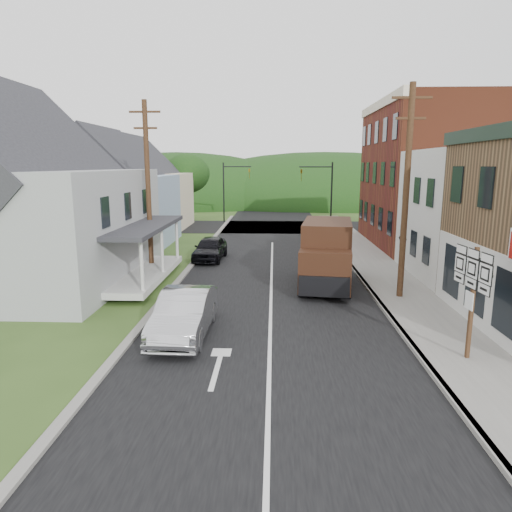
# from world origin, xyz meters

# --- Properties ---
(ground) EXTENTS (120.00, 120.00, 0.00)m
(ground) POSITION_xyz_m (0.00, 0.00, 0.00)
(ground) COLOR #2D4719
(ground) RESTS_ON ground
(road) EXTENTS (9.00, 90.00, 0.02)m
(road) POSITION_xyz_m (0.00, 10.00, 0.00)
(road) COLOR black
(road) RESTS_ON ground
(cross_road) EXTENTS (60.00, 9.00, 0.02)m
(cross_road) POSITION_xyz_m (0.00, 27.00, 0.00)
(cross_road) COLOR black
(cross_road) RESTS_ON ground
(sidewalk_right) EXTENTS (2.80, 55.00, 0.15)m
(sidewalk_right) POSITION_xyz_m (5.90, 8.00, 0.07)
(sidewalk_right) COLOR slate
(sidewalk_right) RESTS_ON ground
(curb_right) EXTENTS (0.20, 55.00, 0.15)m
(curb_right) POSITION_xyz_m (4.55, 8.00, 0.07)
(curb_right) COLOR slate
(curb_right) RESTS_ON ground
(curb_left) EXTENTS (0.30, 55.00, 0.12)m
(curb_left) POSITION_xyz_m (-4.65, 8.00, 0.06)
(curb_left) COLOR slate
(curb_left) RESTS_ON ground
(storefront_white) EXTENTS (8.00, 7.00, 6.50)m
(storefront_white) POSITION_xyz_m (11.30, 7.50, 3.25)
(storefront_white) COLOR silver
(storefront_white) RESTS_ON ground
(storefront_red) EXTENTS (8.00, 12.00, 10.00)m
(storefront_red) POSITION_xyz_m (11.30, 17.00, 5.00)
(storefront_red) COLOR maroon
(storefront_red) RESTS_ON ground
(house_gray) EXTENTS (10.20, 12.24, 8.35)m
(house_gray) POSITION_xyz_m (-12.00, 6.00, 4.23)
(house_gray) COLOR #A9ADAF
(house_gray) RESTS_ON ground
(house_blue) EXTENTS (7.14, 8.16, 7.28)m
(house_blue) POSITION_xyz_m (-11.00, 17.00, 3.69)
(house_blue) COLOR #8A9FBC
(house_blue) RESTS_ON ground
(house_cream) EXTENTS (7.14, 8.16, 7.28)m
(house_cream) POSITION_xyz_m (-11.50, 26.00, 3.69)
(house_cream) COLOR beige
(house_cream) RESTS_ON ground
(utility_pole_right) EXTENTS (1.60, 0.26, 9.00)m
(utility_pole_right) POSITION_xyz_m (5.60, 3.50, 4.66)
(utility_pole_right) COLOR #472D19
(utility_pole_right) RESTS_ON ground
(utility_pole_left) EXTENTS (1.60, 0.26, 9.00)m
(utility_pole_left) POSITION_xyz_m (-6.50, 8.00, 4.66)
(utility_pole_left) COLOR #472D19
(utility_pole_left) RESTS_ON ground
(traffic_signal_right) EXTENTS (2.87, 0.20, 6.00)m
(traffic_signal_right) POSITION_xyz_m (4.30, 23.50, 3.76)
(traffic_signal_right) COLOR black
(traffic_signal_right) RESTS_ON ground
(traffic_signal_left) EXTENTS (2.87, 0.20, 6.00)m
(traffic_signal_left) POSITION_xyz_m (-4.30, 30.50, 3.76)
(traffic_signal_left) COLOR black
(traffic_signal_left) RESTS_ON ground
(tree_left_c) EXTENTS (5.80, 5.80, 8.41)m
(tree_left_c) POSITION_xyz_m (-19.00, 20.00, 5.94)
(tree_left_c) COLOR #382616
(tree_left_c) RESTS_ON ground
(tree_left_d) EXTENTS (4.80, 4.80, 6.94)m
(tree_left_d) POSITION_xyz_m (-9.00, 32.00, 4.88)
(tree_left_d) COLOR #382616
(tree_left_d) RESTS_ON ground
(forested_ridge) EXTENTS (90.00, 30.00, 16.00)m
(forested_ridge) POSITION_xyz_m (0.00, 55.00, 0.00)
(forested_ridge) COLOR black
(forested_ridge) RESTS_ON ground
(silver_sedan) EXTENTS (1.73, 4.71, 1.54)m
(silver_sedan) POSITION_xyz_m (-2.91, -1.16, 0.77)
(silver_sedan) COLOR #BBBCC0
(silver_sedan) RESTS_ON ground
(dark_sedan) EXTENTS (1.93, 4.28, 1.43)m
(dark_sedan) POSITION_xyz_m (-3.80, 11.50, 0.71)
(dark_sedan) COLOR black
(dark_sedan) RESTS_ON ground
(delivery_van) EXTENTS (2.97, 5.82, 3.11)m
(delivery_van) POSITION_xyz_m (2.62, 5.56, 1.57)
(delivery_van) COLOR black
(delivery_van) RESTS_ON ground
(route_sign_cluster) EXTENTS (0.27, 1.90, 3.33)m
(route_sign_cluster) POSITION_xyz_m (5.80, -2.99, 2.30)
(route_sign_cluster) COLOR #472D19
(route_sign_cluster) RESTS_ON sidewalk_right
(warning_sign) EXTENTS (0.20, 0.70, 2.59)m
(warning_sign) POSITION_xyz_m (6.15, 5.35, 1.80)
(warning_sign) COLOR black
(warning_sign) RESTS_ON sidewalk_right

